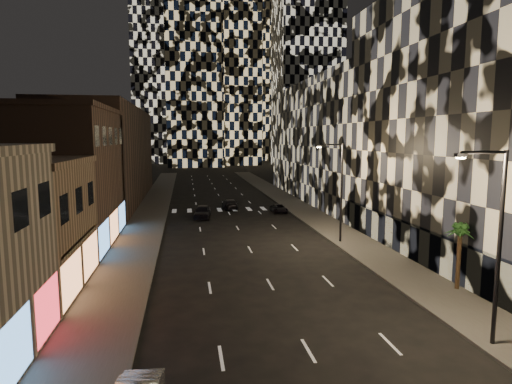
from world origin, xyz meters
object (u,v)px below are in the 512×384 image
object	(u,v)px
streetlight_near	(495,234)
car_dark_rightlane	(279,208)
streetlight_far	(339,185)
car_dark_midlane	(202,212)
car_dark_oncoming	(230,204)
palm_tree	(460,235)

from	to	relation	value
streetlight_near	car_dark_rightlane	world-z (taller)	streetlight_near
streetlight_far	car_dark_rightlane	xyz separation A→B (m)	(-1.89, 16.65, -4.82)
streetlight_near	streetlight_far	distance (m)	20.00
streetlight_far	car_dark_midlane	world-z (taller)	streetlight_far
car_dark_midlane	car_dark_oncoming	xyz separation A→B (m)	(4.00, 6.08, -0.12)
car_dark_rightlane	palm_tree	size ratio (longest dim) A/B	0.90
streetlight_far	car_dark_oncoming	distance (m)	22.44
car_dark_midlane	car_dark_rightlane	size ratio (longest dim) A/B	1.19
car_dark_midlane	car_dark_rightlane	xyz separation A→B (m)	(9.96, 2.23, -0.25)
streetlight_far	car_dark_rightlane	size ratio (longest dim) A/B	2.35
streetlight_near	car_dark_oncoming	xyz separation A→B (m)	(-7.85, 40.49, -4.69)
streetlight_near	car_dark_midlane	size ratio (longest dim) A/B	1.97
streetlight_near	car_dark_midlane	distance (m)	36.69
car_dark_rightlane	streetlight_near	bearing A→B (deg)	-87.64
streetlight_far	car_dark_midlane	bearing A→B (deg)	129.43
streetlight_far	streetlight_near	bearing A→B (deg)	-90.00
car_dark_oncoming	car_dark_rightlane	distance (m)	7.10
car_dark_oncoming	car_dark_rightlane	xyz separation A→B (m)	(5.96, -3.85, -0.13)
car_dark_rightlane	car_dark_oncoming	bearing A→B (deg)	146.58
streetlight_far	palm_tree	xyz separation A→B (m)	(3.15, -13.10, -1.70)
car_dark_rightlane	car_dark_midlane	bearing A→B (deg)	-167.98
streetlight_near	palm_tree	size ratio (longest dim) A/B	2.12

